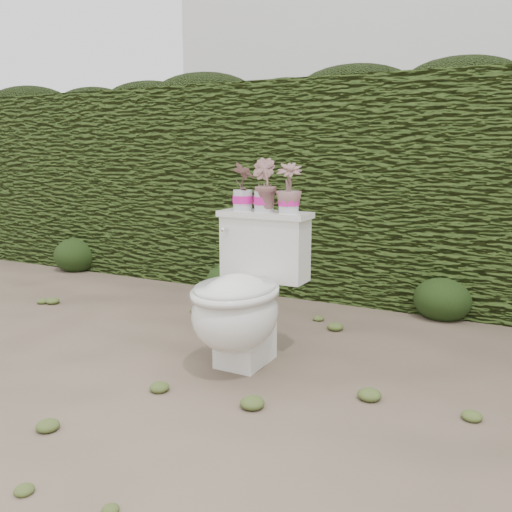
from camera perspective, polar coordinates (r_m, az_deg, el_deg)
The scene contains 10 objects.
ground at distance 3.04m, azimuth 0.76°, elevation -10.06°, with size 60.00×60.00×0.00m, color #816D59.
hedge at distance 4.34m, azimuth 10.28°, elevation 6.94°, with size 8.00×1.00×1.60m, color #3E551C.
house_wall at distance 8.62m, azimuth 23.55°, elevation 16.13°, with size 8.00×3.50×4.00m, color silver.
toilet at distance 2.77m, azimuth -1.33°, elevation -4.45°, with size 0.50×0.68×0.78m.
potted_plant_left at distance 2.95m, azimuth -1.42°, elevation 7.20°, with size 0.13×0.09×0.24m, color #336E22.
potted_plant_center at distance 2.89m, azimuth 0.85°, elevation 7.36°, with size 0.15×0.12×0.27m, color #336E22.
potted_plant_right at distance 2.83m, azimuth 3.47°, elevation 7.02°, with size 0.14×0.14×0.24m, color #336E22.
liriope_clump_0 at distance 5.33m, azimuth -18.35°, elevation 0.39°, with size 0.42×0.42×0.33m, color #243813.
liriope_clump_1 at distance 4.19m, azimuth -2.98°, elevation -2.25°, with size 0.34×0.34×0.27m, color #243813.
liriope_clump_2 at distance 3.82m, azimuth 19.09°, elevation -3.87°, with size 0.38×0.38×0.31m, color #243813.
Camera 1 is at (1.26, -2.55, 1.09)m, focal length 38.00 mm.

